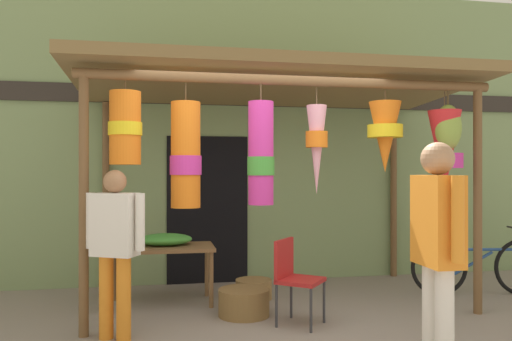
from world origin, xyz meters
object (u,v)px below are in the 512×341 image
Objects in this scene: customer_foreground at (115,240)px; vendor_in_orange at (438,241)px; folding_chair at (293,273)px; flower_heap_on_table at (166,239)px; display_table at (161,253)px; parked_bicycle at (481,266)px; wicker_basket_spare at (254,289)px; wicker_basket_by_table at (244,302)px.

vendor_in_orange is at bearing -32.05° from customer_foreground.
customer_foreground is (-1.71, -0.15, 0.40)m from folding_chair.
customer_foreground is at bearing -174.90° from folding_chair.
flower_heap_on_table is 0.36× the size of vendor_in_orange.
display_table is at bearing 70.43° from customer_foreground.
vendor_in_orange reaches higher than parked_bicycle.
parked_bicycle is at bearing 50.18° from vendor_in_orange.
parked_bicycle is at bearing -3.70° from display_table.
folding_chair is at bearing 111.09° from vendor_in_orange.
flower_heap_on_table is at bearing 178.56° from wicker_basket_spare.
display_table is 3.29m from vendor_in_orange.
wicker_basket_spare is 2.84m from parked_bicycle.
display_table is at bearing 176.30° from parked_bicycle.
vendor_in_orange is 1.13× the size of customer_foreground.
wicker_basket_by_table is (-0.44, 0.38, -0.36)m from folding_chair.
vendor_in_orange reaches higher than folding_chair.
display_table reaches higher than wicker_basket_by_table.
wicker_basket_spare is (1.03, -0.03, -0.62)m from flower_heap_on_table.
customer_foreground reaches higher than folding_chair.
display_table is 0.78× the size of customer_foreground.
flower_heap_on_table is 1.22m from wicker_basket_by_table.
flower_heap_on_table is at bearing 68.90° from customer_foreground.
vendor_in_orange reaches higher than flower_heap_on_table.
wicker_basket_spare is (0.23, 0.68, -0.03)m from wicker_basket_by_table.
folding_chair is 0.49× the size of parked_bicycle.
wicker_basket_by_table is at bearing -108.88° from wicker_basket_spare.
folding_chair is 1.14m from wicker_basket_spare.
display_table reaches higher than wicker_basket_spare.
wicker_basket_spare is at bearing 107.29° from vendor_in_orange.
parked_bicycle reaches higher than display_table.
parked_bicycle is (2.82, -0.28, 0.23)m from wicker_basket_spare.
wicker_basket_by_table is 0.72m from wicker_basket_spare.
customer_foreground is (-0.42, -1.17, 0.31)m from display_table.
vendor_in_orange is (-1.99, -2.38, 0.68)m from parked_bicycle.
flower_heap_on_table is 1.66m from folding_chair.
flower_heap_on_table reaches higher than wicker_basket_by_table.
wicker_basket_by_table is 3.08m from parked_bicycle.
display_table is 0.69× the size of vendor_in_orange.
parked_bicycle reaches higher than folding_chair.
wicker_basket_by_table is (0.79, -0.70, -0.59)m from flower_heap_on_table.
wicker_basket_by_table is 2.42m from vendor_in_orange.
display_table is at bearing -135.35° from flower_heap_on_table.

